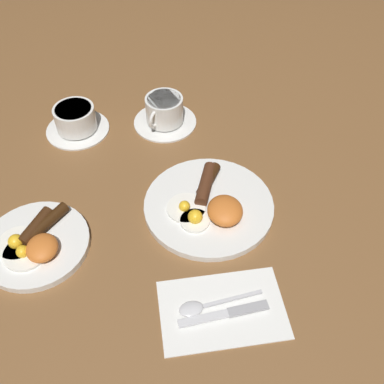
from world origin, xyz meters
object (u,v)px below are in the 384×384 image
at_px(breakfast_plate_near, 209,205).
at_px(breakfast_plate_far, 36,243).
at_px(teacup_near, 164,113).
at_px(knife, 229,313).
at_px(teacup_far, 76,120).
at_px(spoon, 201,306).

xyz_separation_m(breakfast_plate_near, breakfast_plate_far, (-0.05, 0.35, 0.00)).
relative_size(teacup_near, knife, 0.97).
bearing_deg(breakfast_plate_far, teacup_near, -39.34).
distance_m(breakfast_plate_near, breakfast_plate_far, 0.35).
height_order(teacup_near, teacup_far, teacup_near).
relative_size(breakfast_plate_near, breakfast_plate_far, 1.30).
bearing_deg(spoon, teacup_near, -96.26).
distance_m(teacup_near, teacup_far, 0.22).
bearing_deg(knife, teacup_near, -89.17).
bearing_deg(knife, teacup_far, -68.41).
bearing_deg(spoon, teacup_far, -73.96).
relative_size(teacup_near, teacup_far, 1.02).
relative_size(breakfast_plate_near, teacup_near, 1.72).
xyz_separation_m(breakfast_plate_near, knife, (-0.24, 0.00, -0.01)).
relative_size(breakfast_plate_near, teacup_far, 1.75).
xyz_separation_m(breakfast_plate_far, spoon, (-0.17, -0.30, -0.01)).
bearing_deg(teacup_far, breakfast_plate_far, 169.14).
bearing_deg(breakfast_plate_near, teacup_far, 43.46).
height_order(breakfast_plate_near, breakfast_plate_far, breakfast_plate_near).
bearing_deg(teacup_far, teacup_near, -90.57).
relative_size(breakfast_plate_far, knife, 1.29).
relative_size(breakfast_plate_far, teacup_near, 1.32).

